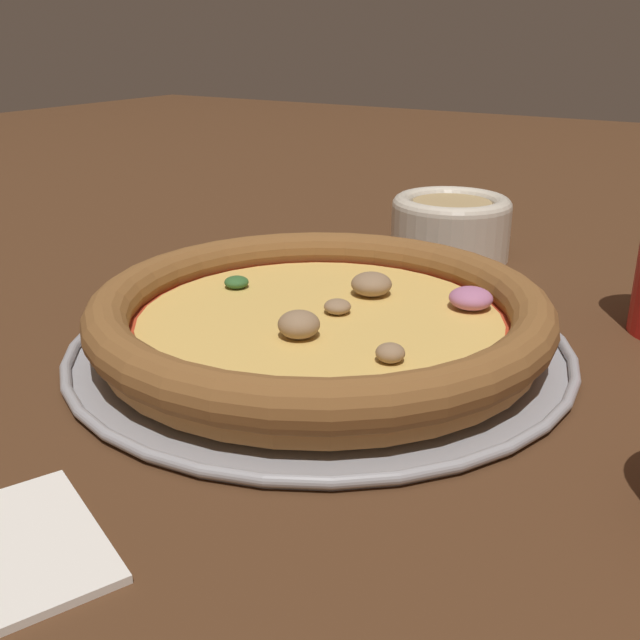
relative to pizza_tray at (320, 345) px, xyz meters
The scene contains 4 objects.
ground_plane 0.00m from the pizza_tray, ahead, with size 3.00×3.00×0.00m, color #4C2D19.
pizza_tray is the anchor object (origin of this frame).
pizza 0.02m from the pizza_tray, 49.04° to the right, with size 0.31×0.31×0.04m.
bowl_near 0.26m from the pizza_tray, ahead, with size 0.11×0.11×0.06m.
Camera 1 is at (-0.40, -0.25, 0.21)m, focal length 42.00 mm.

